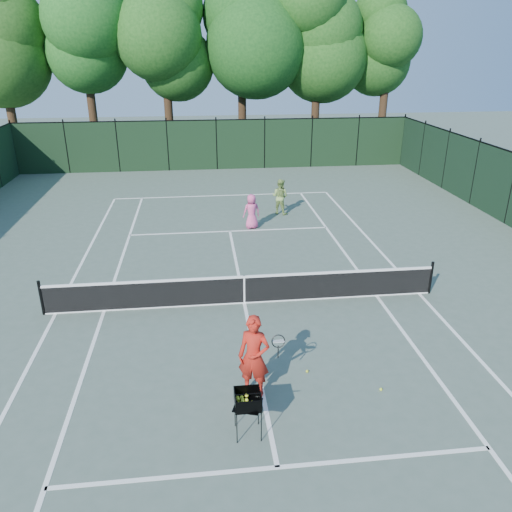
{
  "coord_description": "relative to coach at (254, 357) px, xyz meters",
  "views": [
    {
      "loc": [
        -1.19,
        -13.23,
        7.11
      ],
      "look_at": [
        0.47,
        1.0,
        1.1
      ],
      "focal_mm": 35.0,
      "sensor_mm": 36.0,
      "label": 1
    }
  ],
  "objects": [
    {
      "name": "player_green",
      "position": [
        2.64,
        12.78,
        -0.15
      ],
      "size": [
        1.0,
        0.95,
        1.62
      ],
      "rotation": [
        0.0,
        0.0,
        2.56
      ],
      "color": "#87A753",
      "rests_on": "ground"
    },
    {
      "name": "fence_far",
      "position": [
        0.19,
        22.24,
        0.54
      ],
      "size": [
        24.0,
        0.05,
        3.0
      ],
      "primitive_type": "cube",
      "color": "black",
      "rests_on": "ground"
    },
    {
      "name": "ground",
      "position": [
        0.19,
        4.24,
        -0.96
      ],
      "size": [
        90.0,
        90.0,
        0.0
      ],
      "primitive_type": "plane",
      "color": "#4B5B4E",
      "rests_on": "ground"
    },
    {
      "name": "service_line_far",
      "position": [
        0.19,
        10.64,
        -0.96
      ],
      "size": [
        8.23,
        0.1,
        0.01
      ],
      "primitive_type": "cube",
      "color": "white",
      "rests_on": "ground"
    },
    {
      "name": "player_pink",
      "position": [
        1.14,
        10.94,
        -0.23
      ],
      "size": [
        0.8,
        0.61,
        1.47
      ],
      "rotation": [
        0.0,
        0.0,
        3.35
      ],
      "color": "#E4508E",
      "rests_on": "ground"
    },
    {
      "name": "tree_2",
      "position": [
        -2.81,
        26.04,
        6.76
      ],
      "size": [
        6.0,
        6.0,
        12.4
      ],
      "color": "black",
      "rests_on": "ground"
    },
    {
      "name": "loose_ball_near_cart",
      "position": [
        2.84,
        -0.24,
        -0.93
      ],
      "size": [
        0.07,
        0.07,
        0.07
      ],
      "primitive_type": "sphere",
      "color": "#D9F632",
      "rests_on": "ground"
    },
    {
      "name": "sideline_singles_right",
      "position": [
        4.3,
        4.24,
        -0.96
      ],
      "size": [
        0.1,
        23.77,
        0.01
      ],
      "primitive_type": "cube",
      "color": "white",
      "rests_on": "ground"
    },
    {
      "name": "tree_1",
      "position": [
        -7.81,
        26.24,
        7.73
      ],
      "size": [
        6.8,
        6.8,
        13.98
      ],
      "color": "black",
      "rests_on": "ground"
    },
    {
      "name": "sideline_doubles_left",
      "position": [
        -5.3,
        4.24,
        -0.96
      ],
      "size": [
        0.1,
        23.77,
        0.01
      ],
      "primitive_type": "cube",
      "color": "white",
      "rests_on": "ground"
    },
    {
      "name": "tree_3",
      "position": [
        2.19,
        26.54,
        8.04
      ],
      "size": [
        7.0,
        7.0,
        14.45
      ],
      "color": "black",
      "rests_on": "ground"
    },
    {
      "name": "ball_hopper",
      "position": [
        -0.26,
        -1.22,
        -0.14
      ],
      "size": [
        0.65,
        0.65,
        0.98
      ],
      "rotation": [
        0.0,
        0.0,
        -0.32
      ],
      "color": "black",
      "rests_on": "ground"
    },
    {
      "name": "tree_4",
      "position": [
        7.19,
        25.84,
        7.18
      ],
      "size": [
        6.2,
        6.2,
        12.97
      ],
      "color": "black",
      "rests_on": "ground"
    },
    {
      "name": "center_service_line",
      "position": [
        0.19,
        4.24,
        -0.96
      ],
      "size": [
        0.1,
        12.8,
        0.01
      ],
      "primitive_type": "cube",
      "color": "white",
      "rests_on": "ground"
    },
    {
      "name": "sideline_singles_left",
      "position": [
        -3.93,
        4.24,
        -0.96
      ],
      "size": [
        0.1,
        23.77,
        0.01
      ],
      "primitive_type": "cube",
      "color": "white",
      "rests_on": "ground"
    },
    {
      "name": "loose_ball_midcourt",
      "position": [
        1.33,
        0.62,
        -0.93
      ],
      "size": [
        0.07,
        0.07,
        0.07
      ],
      "primitive_type": "sphere",
      "color": "#C7D12A",
      "rests_on": "ground"
    },
    {
      "name": "service_line_near",
      "position": [
        0.19,
        -2.16,
        -0.96
      ],
      "size": [
        8.23,
        0.1,
        0.01
      ],
      "primitive_type": "cube",
      "color": "white",
      "rests_on": "ground"
    },
    {
      "name": "tree_5",
      "position": [
        12.19,
        26.34,
        6.75
      ],
      "size": [
        5.8,
        5.8,
        12.23
      ],
      "color": "black",
      "rests_on": "ground"
    },
    {
      "name": "coach",
      "position": [
        0.0,
        0.0,
        0.0
      ],
      "size": [
        1.12,
        0.7,
        1.93
      ],
      "rotation": [
        0.0,
        0.0,
        -0.4
      ],
      "color": "red",
      "rests_on": "ground"
    },
    {
      "name": "tennis_net",
      "position": [
        0.19,
        4.24,
        -0.49
      ],
      "size": [
        11.69,
        0.09,
        1.06
      ],
      "color": "black",
      "rests_on": "ground"
    },
    {
      "name": "baseline_far",
      "position": [
        0.19,
        16.13,
        -0.96
      ],
      "size": [
        10.97,
        0.1,
        0.01
      ],
      "primitive_type": "cube",
      "color": "white",
      "rests_on": "ground"
    },
    {
      "name": "sideline_doubles_right",
      "position": [
        5.67,
        4.24,
        -0.96
      ],
      "size": [
        0.1,
        23.77,
        0.01
      ],
      "primitive_type": "cube",
      "color": "white",
      "rests_on": "ground"
    }
  ]
}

